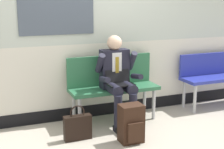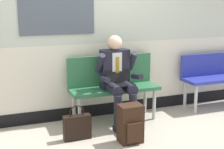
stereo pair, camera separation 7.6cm
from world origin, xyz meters
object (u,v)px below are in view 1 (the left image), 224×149
(bench_empty, at_px, (217,74))
(handbag, at_px, (78,127))
(person_seated, at_px, (118,78))
(bench_with_person, at_px, (112,82))
(backpack, at_px, (131,124))

(bench_empty, height_order, handbag, bench_empty)
(bench_empty, height_order, person_seated, person_seated)
(bench_with_person, relative_size, handbag, 2.86)
(person_seated, relative_size, backpack, 2.59)
(backpack, distance_m, handbag, 0.68)
(person_seated, distance_m, handbag, 0.91)
(bench_empty, xyz_separation_m, backpack, (-1.96, -0.83, -0.30))
(person_seated, bearing_deg, bench_empty, 5.92)
(bench_with_person, bearing_deg, backpack, -95.80)
(handbag, bearing_deg, backpack, -28.18)
(bench_with_person, distance_m, handbag, 0.95)
(bench_empty, bearing_deg, handbag, -168.70)
(person_seated, bearing_deg, bench_with_person, 90.00)
(handbag, bearing_deg, bench_with_person, 37.17)
(backpack, bearing_deg, handbag, 151.82)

